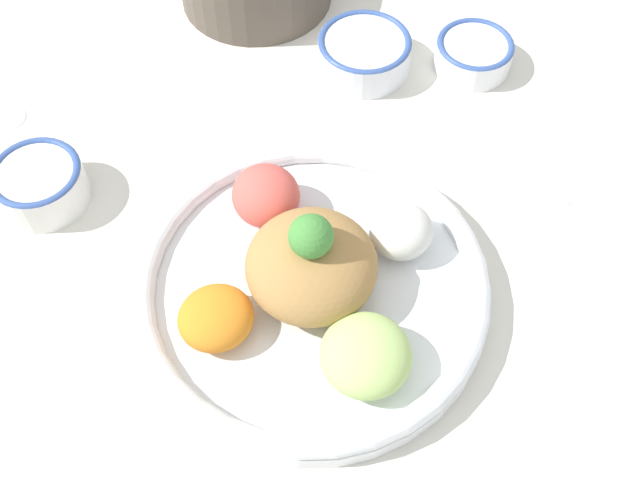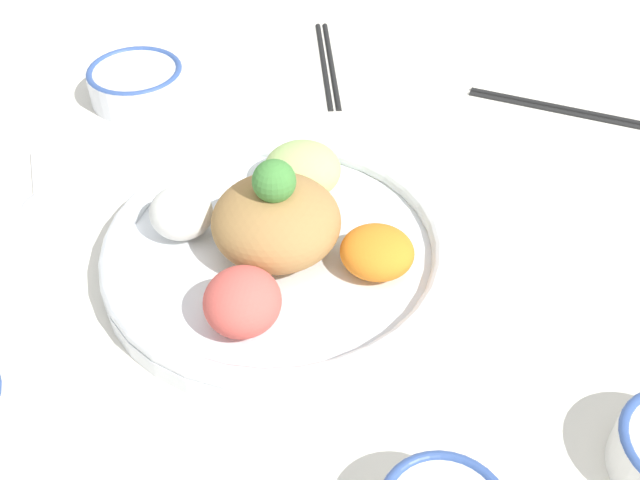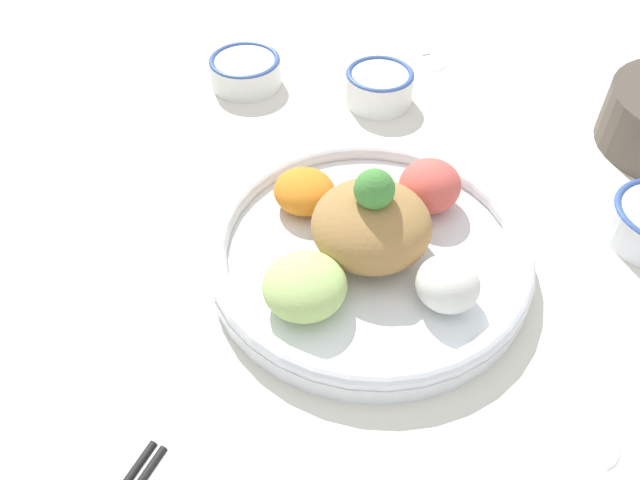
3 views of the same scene
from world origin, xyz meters
name	(u,v)px [view 3 (image 3 of 3)]	position (x,y,z in m)	size (l,w,h in m)	color
ground_plane	(357,250)	(0.00, 0.00, 0.00)	(2.40, 2.40, 0.00)	silver
salad_platter	(369,244)	(0.01, 0.02, 0.03)	(0.33, 0.33, 0.12)	white
sauce_bowl_red	(379,85)	(-0.26, -0.11, 0.02)	(0.09, 0.09, 0.05)	white
sauce_bowl_far	(245,70)	(-0.20, -0.29, 0.02)	(0.10, 0.10, 0.04)	white
serving_spoon_main	(598,465)	(0.11, 0.28, 0.00)	(0.12, 0.06, 0.01)	silver
serving_spoon_extra	(426,54)	(-0.40, -0.11, 0.00)	(0.11, 0.11, 0.01)	silver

